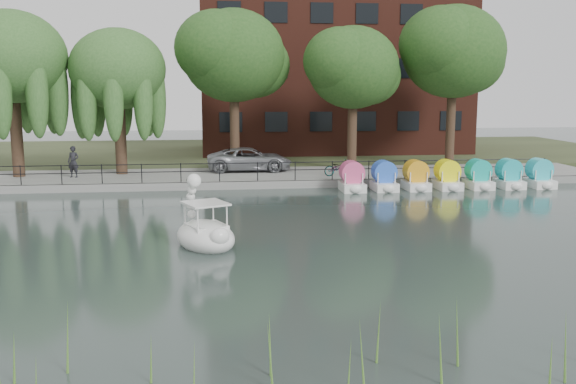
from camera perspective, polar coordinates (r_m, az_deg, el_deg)
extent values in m
plane|color=#3D4A46|center=(21.03, -0.05, -5.29)|extent=(120.00, 120.00, 0.00)
cube|color=gray|center=(36.65, -3.03, 1.31)|extent=(40.00, 6.00, 0.40)
cube|color=gray|center=(33.73, -2.69, 0.62)|extent=(40.00, 0.25, 0.40)
cube|color=#47512D|center=(50.53, -4.11, 3.49)|extent=(60.00, 22.00, 0.36)
cylinder|color=black|center=(33.78, -2.73, 2.60)|extent=(32.00, 0.04, 0.04)
cylinder|color=black|center=(33.83, -2.72, 1.93)|extent=(32.00, 0.04, 0.04)
cylinder|color=black|center=(33.83, -2.72, 1.84)|extent=(0.05, 0.05, 1.00)
cube|color=#4C1E16|center=(51.24, 3.85, 13.86)|extent=(20.00, 10.00, 18.00)
cylinder|color=#473323|center=(38.30, -22.97, 4.40)|extent=(0.60, 0.60, 4.20)
ellipsoid|color=#4B7A38|center=(38.23, -23.39, 10.99)|extent=(5.88, 5.88, 5.00)
cylinder|color=#473323|center=(37.67, -14.65, 4.46)|extent=(0.60, 0.60, 3.80)
ellipsoid|color=#4B7A38|center=(37.56, -14.91, 10.53)|extent=(5.32, 5.32, 4.52)
cylinder|color=#473323|center=(38.32, -4.76, 5.33)|extent=(0.60, 0.60, 4.50)
ellipsoid|color=#395E24|center=(38.27, -4.85, 11.99)|extent=(6.00, 6.00, 5.10)
cylinder|color=#473323|center=(38.74, 5.71, 5.03)|extent=(0.60, 0.60, 4.05)
ellipsoid|color=#395E24|center=(38.65, 5.81, 10.96)|extent=(5.40, 5.40, 4.59)
cylinder|color=#473323|center=(41.56, 14.24, 5.54)|extent=(0.60, 0.60, 4.72)
ellipsoid|color=#395E24|center=(41.54, 14.50, 11.99)|extent=(6.30, 6.30, 5.36)
imported|color=gray|center=(37.81, -3.43, 3.07)|extent=(2.77, 5.76, 1.58)
imported|color=gray|center=(35.84, 4.53, 2.24)|extent=(0.92, 1.80, 1.00)
imported|color=black|center=(36.91, -18.55, 2.76)|extent=(0.82, 0.67, 1.98)
ellipsoid|color=white|center=(21.80, -7.34, -4.00)|extent=(2.70, 3.25, 0.62)
cube|color=white|center=(21.64, -7.25, -3.26)|extent=(1.53, 1.58, 0.31)
cube|color=white|center=(21.52, -7.35, -1.01)|extent=(1.73, 1.78, 0.06)
ellipsoid|color=white|center=(20.68, -6.09, -3.98)|extent=(0.80, 0.72, 0.58)
sphere|color=white|center=(22.31, -8.35, 1.00)|extent=(0.49, 0.49, 0.49)
cone|color=black|center=(22.62, -8.66, 1.03)|extent=(0.29, 0.33, 0.21)
cylinder|color=yellow|center=(22.48, -8.53, 1.01)|extent=(0.29, 0.20, 0.27)
cube|color=white|center=(33.17, 5.72, 0.47)|extent=(1.15, 1.70, 0.44)
cylinder|color=#D94B82|center=(33.16, 5.70, 1.74)|extent=(0.90, 1.20, 0.90)
cube|color=white|center=(33.58, 8.55, 0.52)|extent=(1.15, 1.70, 0.44)
cylinder|color=blue|center=(33.57, 8.54, 1.78)|extent=(0.90, 1.20, 0.90)
cube|color=white|center=(34.07, 11.31, 0.57)|extent=(1.15, 1.70, 0.44)
cylinder|color=orange|center=(34.06, 11.30, 1.81)|extent=(0.90, 1.20, 0.90)
cube|color=white|center=(34.63, 13.98, 0.61)|extent=(1.15, 1.70, 0.44)
cylinder|color=#FFFB10|center=(34.62, 13.97, 1.83)|extent=(0.90, 1.20, 0.90)
cube|color=white|center=(35.27, 16.57, 0.65)|extent=(1.15, 1.70, 0.44)
cylinder|color=#14AFA0|center=(35.26, 16.56, 1.85)|extent=(0.90, 1.20, 0.90)
cube|color=white|center=(35.98, 19.05, 0.69)|extent=(1.15, 1.70, 0.44)
cylinder|color=#1DB0B8|center=(35.97, 19.05, 1.87)|extent=(0.90, 1.20, 0.90)
cube|color=white|center=(36.75, 21.44, 0.73)|extent=(1.15, 1.70, 0.44)
cylinder|color=#2DBDCC|center=(36.75, 21.43, 1.88)|extent=(0.90, 1.20, 0.90)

